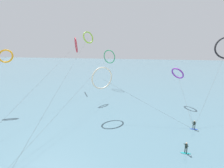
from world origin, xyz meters
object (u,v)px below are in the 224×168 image
at_px(surfer_teal, 186,149).
at_px(kite_lime, 88,38).
at_px(kite_amber, 6,56).
at_px(kite_crimson, 76,45).
at_px(surfer_cobalt, 194,125).
at_px(kite_emerald, 109,57).
at_px(kite_violet, 178,73).
at_px(kite_ivory, 102,78).

bearing_deg(surfer_teal, kite_lime, -175.60).
bearing_deg(kite_amber, kite_lime, 18.23).
height_order(surfer_teal, kite_crimson, kite_crimson).
bearing_deg(kite_amber, surfer_cobalt, -27.74).
distance_m(surfer_teal, kite_crimson, 47.04).
height_order(kite_amber, kite_crimson, kite_crimson).
bearing_deg(kite_amber, kite_emerald, 31.67).
height_order(surfer_teal, surfer_cobalt, same).
relative_size(surfer_teal, kite_crimson, 0.04).
distance_m(surfer_teal, surfer_cobalt, 8.44).
xyz_separation_m(kite_emerald, kite_lime, (-3.09, -13.21, 6.11)).
relative_size(surfer_cobalt, kite_crimson, 0.04).
xyz_separation_m(kite_amber, kite_violet, (39.83, 12.31, -4.57)).
xyz_separation_m(surfer_teal, kite_ivory, (-15.08, 10.49, 7.60)).
bearing_deg(kite_emerald, kite_violet, 167.22).
xyz_separation_m(surfer_teal, kite_emerald, (-19.82, 37.43, 10.51)).
bearing_deg(surfer_cobalt, surfer_teal, 83.66).
distance_m(surfer_cobalt, kite_ivory, 19.72).
bearing_deg(kite_crimson, surfer_teal, -165.56).
height_order(surfer_teal, kite_ivory, kite_ivory).
bearing_deg(surfer_cobalt, kite_lime, -18.24).
xyz_separation_m(kite_emerald, kite_ivory, (4.75, -26.95, -2.92)).
xyz_separation_m(kite_amber, kite_lime, (15.15, 13.98, 4.69)).
distance_m(kite_amber, kite_ivory, 23.39).
height_order(surfer_teal, kite_lime, kite_lime).
bearing_deg(kite_violet, kite_amber, 61.35).
bearing_deg(surfer_cobalt, kite_crimson, -22.47).
height_order(kite_amber, kite_violet, kite_amber).
bearing_deg(kite_lime, surfer_teal, -104.65).
bearing_deg(surfer_cobalt, kite_emerald, -38.35).
height_order(kite_ivory, kite_violet, kite_ivory).
relative_size(kite_amber, kite_crimson, 0.43).
relative_size(surfer_cobalt, kite_lime, 0.05).
xyz_separation_m(surfer_cobalt, kite_ivory, (-18.01, 2.58, 7.60)).
distance_m(kite_amber, kite_crimson, 23.81).
height_order(surfer_cobalt, kite_crimson, kite_crimson).
bearing_deg(kite_lime, kite_ivory, -118.34).
bearing_deg(kite_lime, kite_emerald, 18.76).
relative_size(kite_amber, kite_violet, 1.14).
xyz_separation_m(surfer_teal, surfer_cobalt, (2.94, 7.91, 0.00)).
bearing_deg(kite_crimson, kite_ivory, -173.76).
relative_size(surfer_cobalt, kite_amber, 0.09).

